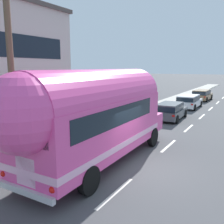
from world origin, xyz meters
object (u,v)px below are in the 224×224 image
painted_bus (94,114)px  utility_pole (11,61)px  car_lead (170,110)px  car_second (189,101)px  car_third (202,94)px

painted_bus → utility_pole: bearing=-140.3°
car_lead → car_second: bearing=90.3°
painted_bus → car_lead: bearing=90.7°
car_second → painted_bus: bearing=-89.5°
painted_bus → car_second: (-0.16, 17.65, -1.51)m
car_third → car_second: bearing=-90.0°
utility_pole → painted_bus: (2.40, 1.99, -2.12)m
painted_bus → car_second: bearing=90.5°
utility_pole → car_lead: size_ratio=1.95×
car_lead → car_third: same height
painted_bus → car_third: painted_bus is taller
car_lead → car_third: size_ratio=0.98×
utility_pole → car_second: (2.23, 19.64, -3.63)m
car_lead → utility_pole: bearing=-99.8°
painted_bus → car_lead: 11.21m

